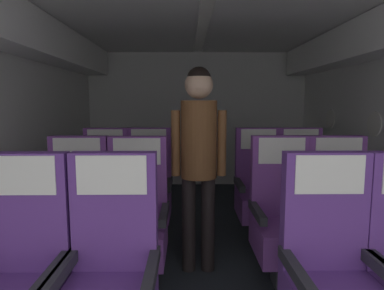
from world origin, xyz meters
TOP-DOWN VIEW (x-y plane):
  - ground at (0.00, 2.63)m, footprint 3.78×5.66m
  - fuselage_shell at (0.00, 2.90)m, footprint 3.66×5.31m
  - seat_a_left_window at (-1.00, 1.33)m, footprint 0.47×0.51m
  - seat_a_left_aisle at (-0.55, 1.34)m, footprint 0.47×0.51m
  - seat_a_right_window at (0.56, 1.33)m, footprint 0.47×0.51m
  - seat_b_left_window at (-1.00, 2.19)m, footprint 0.47×0.51m
  - seat_b_left_aisle at (-0.54, 2.16)m, footprint 0.47×0.51m
  - seat_b_right_aisle at (0.99, 2.18)m, footprint 0.47×0.51m
  - seat_b_right_window at (0.55, 2.18)m, footprint 0.47×0.51m
  - seat_c_left_window at (-0.99, 3.03)m, footprint 0.47×0.51m
  - seat_c_left_aisle at (-0.55, 3.04)m, footprint 0.47×0.51m
  - seat_c_right_aisle at (0.98, 3.02)m, footprint 0.47×0.51m
  - seat_c_right_window at (0.55, 3.02)m, footprint 0.47×0.51m
  - flight_attendant at (-0.08, 2.36)m, footprint 0.43×0.28m

SIDE VIEW (x-z plane):
  - ground at x=0.00m, z-range -0.02..0.00m
  - seat_a_left_window at x=-1.00m, z-range -0.08..1.02m
  - seat_a_left_aisle at x=-0.55m, z-range -0.08..1.02m
  - seat_a_right_window at x=0.56m, z-range -0.08..1.02m
  - seat_b_left_window at x=-1.00m, z-range -0.08..1.02m
  - seat_b_left_aisle at x=-0.54m, z-range -0.08..1.02m
  - seat_b_right_aisle at x=0.99m, z-range -0.08..1.02m
  - seat_b_right_window at x=0.55m, z-range -0.08..1.02m
  - seat_c_left_window at x=-0.99m, z-range -0.08..1.02m
  - seat_c_left_aisle at x=-0.55m, z-range -0.08..1.02m
  - seat_c_right_aisle at x=0.98m, z-range -0.08..1.02m
  - seat_c_right_window at x=0.55m, z-range -0.08..1.02m
  - flight_attendant at x=-0.08m, z-range 0.19..1.82m
  - fuselage_shell at x=0.00m, z-range 0.48..2.70m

